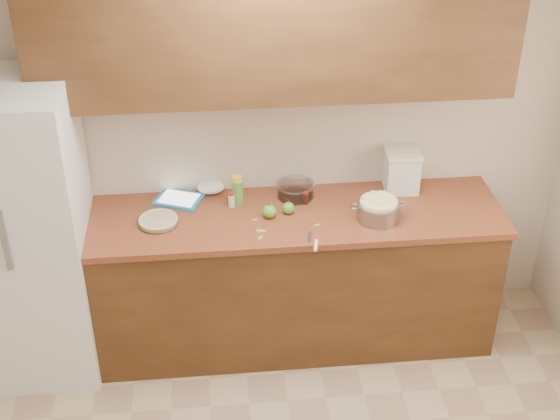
{
  "coord_description": "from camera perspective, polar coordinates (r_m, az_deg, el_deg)",
  "views": [
    {
      "loc": [
        -0.37,
        -2.34,
        3.33
      ],
      "look_at": [
        0.01,
        1.43,
        0.98
      ],
      "focal_mm": 50.0,
      "sensor_mm": 36.0,
      "label": 1
    }
  ],
  "objects": [
    {
      "name": "counter_run",
      "position": [
        4.79,
        -0.15,
        -4.97
      ],
      "size": [
        2.64,
        0.68,
        0.92
      ],
      "color": "#583318",
      "rests_on": "ground"
    },
    {
      "name": "apple_center",
      "position": [
        4.52,
        0.62,
        0.15
      ],
      "size": [
        0.07,
        0.07,
        0.08
      ],
      "color": "#529830",
      "rests_on": "counter_run"
    },
    {
      "name": "peel_a",
      "position": [
        4.32,
        -1.43,
        -2.02
      ],
      "size": [
        0.03,
        0.04,
        0.0
      ],
      "primitive_type": "cube",
      "rotation": [
        0.0,
        0.0,
        0.96
      ],
      "color": "#96C660",
      "rests_on": "counter_run"
    },
    {
      "name": "upper_cabinets",
      "position": [
        4.22,
        -0.39,
        12.76
      ],
      "size": [
        2.6,
        0.34,
        0.7
      ],
      "primitive_type": "cube",
      "color": "#58361A",
      "rests_on": "room_shell"
    },
    {
      "name": "peel_d",
      "position": [
        4.38,
        -1.4,
        -1.53
      ],
      "size": [
        0.05,
        0.03,
        0.0
      ],
      "primitive_type": "cube",
      "rotation": [
        0.0,
        0.0,
        -0.2
      ],
      "color": "#96C660",
      "rests_on": "counter_run"
    },
    {
      "name": "room_shell",
      "position": [
        3.12,
        2.52,
        -8.81
      ],
      "size": [
        3.6,
        3.6,
        3.6
      ],
      "color": "tan",
      "rests_on": "ground"
    },
    {
      "name": "lemon_bottle",
      "position": [
        4.59,
        -3.14,
        1.43
      ],
      "size": [
        0.07,
        0.07,
        0.19
      ],
      "rotation": [
        0.0,
        0.0,
        0.02
      ],
      "color": "#4C8C38",
      "rests_on": "counter_run"
    },
    {
      "name": "flour_canister",
      "position": [
        4.77,
        8.89,
        2.93
      ],
      "size": [
        0.22,
        0.22,
        0.26
      ],
      "rotation": [
        0.0,
        0.0,
        -0.05
      ],
      "color": "silver",
      "rests_on": "counter_run"
    },
    {
      "name": "paring_knife",
      "position": [
        4.26,
        2.57,
        -2.53
      ],
      "size": [
        0.06,
        0.2,
        0.02
      ],
      "rotation": [
        0.0,
        0.0,
        -0.21
      ],
      "color": "gray",
      "rests_on": "counter_run"
    },
    {
      "name": "pie",
      "position": [
        4.48,
        -8.89,
        -0.79
      ],
      "size": [
        0.23,
        0.23,
        0.04
      ],
      "rotation": [
        0.0,
        0.0,
        -0.18
      ],
      "color": "silver",
      "rests_on": "counter_run"
    },
    {
      "name": "cinnamon_shaker",
      "position": [
        4.59,
        -3.58,
        0.75
      ],
      "size": [
        0.04,
        0.04,
        0.09
      ],
      "rotation": [
        0.0,
        0.0,
        0.01
      ],
      "color": "beige",
      "rests_on": "counter_run"
    },
    {
      "name": "mixing_bowl",
      "position": [
        4.68,
        1.15,
        1.52
      ],
      "size": [
        0.24,
        0.24,
        0.09
      ],
      "rotation": [
        0.0,
        0.0,
        0.42
      ],
      "color": "silver",
      "rests_on": "counter_run"
    },
    {
      "name": "peel_b",
      "position": [
        4.43,
        2.72,
        -1.1
      ],
      "size": [
        0.04,
        0.02,
        0.0
      ],
      "primitive_type": "cube",
      "rotation": [
        0.0,
        0.0,
        0.29
      ],
      "color": "#96C660",
      "rests_on": "counter_run"
    },
    {
      "name": "paper_towel",
      "position": [
        4.75,
        -5.07,
        1.68
      ],
      "size": [
        0.2,
        0.18,
        0.07
      ],
      "primitive_type": "ellipsoid",
      "rotation": [
        0.0,
        0.0,
        0.32
      ],
      "color": "white",
      "rests_on": "counter_run"
    },
    {
      "name": "vanilla_bottle",
      "position": [
        4.61,
        1.91,
        0.88
      ],
      "size": [
        0.03,
        0.03,
        0.08
      ],
      "rotation": [
        0.0,
        0.0,
        0.43
      ],
      "color": "black",
      "rests_on": "counter_run"
    },
    {
      "name": "tablet",
      "position": [
        4.69,
        -7.42,
        0.77
      ],
      "size": [
        0.32,
        0.29,
        0.02
      ],
      "rotation": [
        0.0,
        0.0,
        -0.39
      ],
      "color": "#267CB8",
      "rests_on": "counter_run"
    },
    {
      "name": "fridge",
      "position": [
        4.62,
        -18.2,
        -1.7
      ],
      "size": [
        0.7,
        0.7,
        1.8
      ],
      "primitive_type": "cube",
      "color": "white",
      "rests_on": "ground"
    },
    {
      "name": "apple_left",
      "position": [
        4.48,
        -0.78,
        -0.11
      ],
      "size": [
        0.08,
        0.08,
        0.09
      ],
      "color": "#529830",
      "rests_on": "counter_run"
    },
    {
      "name": "colander",
      "position": [
        4.49,
        7.19,
        0.0
      ],
      "size": [
        0.33,
        0.25,
        0.12
      ],
      "rotation": [
        0.0,
        0.0,
        -0.14
      ],
      "color": "gray",
      "rests_on": "counter_run"
    },
    {
      "name": "peel_c",
      "position": [
        4.48,
        -1.87,
        -0.72
      ],
      "size": [
        0.03,
        0.02,
        0.0
      ],
      "primitive_type": "cube",
      "rotation": [
        0.0,
        0.0,
        0.35
      ],
      "color": "#96C660",
      "rests_on": "counter_run"
    }
  ]
}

